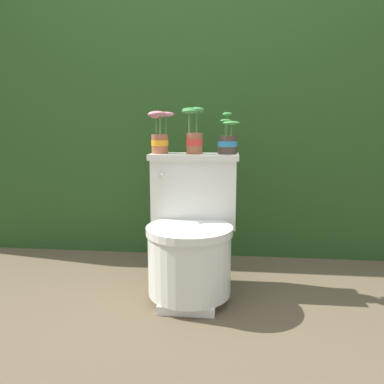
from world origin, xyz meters
name	(u,v)px	position (x,y,z in m)	size (l,w,h in m)	color
ground_plane	(184,302)	(0.00, 0.00, 0.00)	(12.00, 12.00, 0.00)	brown
hedge_backdrop	(204,124)	(0.00, 1.23, 0.87)	(4.07, 1.05, 1.74)	#284C1E
toilet	(191,235)	(0.02, 0.10, 0.31)	(0.46, 0.54, 0.71)	silver
potted_plant_left	(160,134)	(-0.16, 0.25, 0.81)	(0.14, 0.10, 0.22)	#9E5638
potted_plant_midleft	(194,135)	(0.02, 0.25, 0.80)	(0.12, 0.10, 0.24)	#9E5638
potted_plant_middle	(228,141)	(0.20, 0.26, 0.77)	(0.11, 0.11, 0.21)	#47382D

